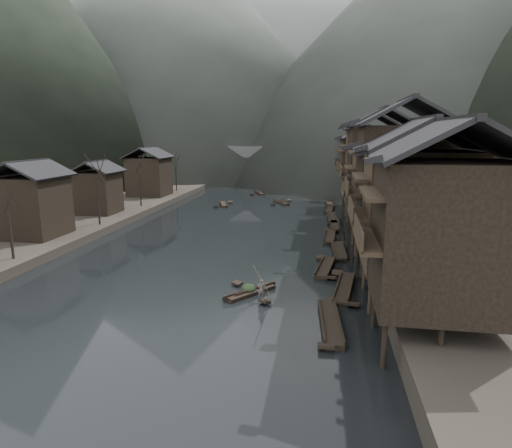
# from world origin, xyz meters

# --- Properties ---
(water) EXTENTS (300.00, 300.00, 0.00)m
(water) POSITION_xyz_m (0.00, 0.00, 0.00)
(water) COLOR black
(water) RESTS_ON ground
(right_bank) EXTENTS (40.00, 200.00, 1.80)m
(right_bank) POSITION_xyz_m (35.00, 40.00, 0.90)
(right_bank) COLOR #2D2823
(right_bank) RESTS_ON ground
(left_bank) EXTENTS (40.00, 200.00, 1.20)m
(left_bank) POSITION_xyz_m (-35.00, 40.00, 0.60)
(left_bank) COLOR #2D2823
(left_bank) RESTS_ON ground
(stilt_houses) EXTENTS (9.00, 67.60, 15.19)m
(stilt_houses) POSITION_xyz_m (17.28, 19.27, 8.73)
(stilt_houses) COLOR black
(stilt_houses) RESTS_ON ground
(left_houses) EXTENTS (8.10, 53.20, 8.73)m
(left_houses) POSITION_xyz_m (-20.50, 20.12, 5.66)
(left_houses) COLOR black
(left_houses) RESTS_ON left_bank
(bare_trees) EXTENTS (3.76, 63.53, 7.51)m
(bare_trees) POSITION_xyz_m (-17.00, 18.36, 6.42)
(bare_trees) COLOR black
(bare_trees) RESTS_ON left_bank
(moored_sampans) EXTENTS (3.47, 66.60, 0.47)m
(moored_sampans) POSITION_xyz_m (11.99, 24.66, 0.20)
(moored_sampans) COLOR black
(moored_sampans) RESTS_ON water
(midriver_boats) EXTENTS (12.50, 35.64, 0.45)m
(midriver_boats) POSITION_xyz_m (-2.09, 51.50, 0.20)
(midriver_boats) COLOR black
(midriver_boats) RESTS_ON water
(stone_bridge) EXTENTS (40.00, 6.00, 9.00)m
(stone_bridge) POSITION_xyz_m (-0.00, 72.00, 5.11)
(stone_bridge) COLOR #4C4C4F
(stone_bridge) RESTS_ON ground
(hills) EXTENTS (320.00, 380.00, 130.11)m
(hills) POSITION_xyz_m (4.51, 170.94, 56.80)
(hills) COLOR black
(hills) RESTS_ON ground
(hero_sampan) EXTENTS (3.69, 4.40, 0.43)m
(hero_sampan) POSITION_xyz_m (5.54, -1.24, 0.20)
(hero_sampan) COLOR black
(hero_sampan) RESTS_ON water
(cargo_heap) EXTENTS (1.08, 1.42, 0.65)m
(cargo_heap) POSITION_xyz_m (5.40, -1.06, 0.76)
(cargo_heap) COLOR black
(cargo_heap) RESTS_ON hero_sampan
(boatman) EXTENTS (0.58, 0.41, 1.53)m
(boatman) POSITION_xyz_m (6.61, -2.60, 1.20)
(boatman) COLOR #58585B
(boatman) RESTS_ON hero_sampan
(bamboo_pole) EXTENTS (1.26, 2.27, 3.56)m
(bamboo_pole) POSITION_xyz_m (6.81, -2.60, 3.75)
(bamboo_pole) COLOR #8C7A51
(bamboo_pole) RESTS_ON boatman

